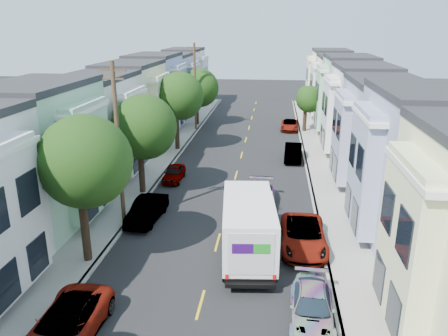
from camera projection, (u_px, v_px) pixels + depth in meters
name	position (u px, v px, depth m)	size (l,w,h in m)	color
ground	(218.00, 242.00, 25.43)	(160.00, 160.00, 0.00)	black
road_slab	(239.00, 164.00, 39.58)	(12.00, 70.00, 0.02)	black
curb_left	(174.00, 161.00, 40.23)	(0.30, 70.00, 0.15)	gray
curb_right	(307.00, 166.00, 38.90)	(0.30, 70.00, 0.15)	gray
sidewalk_left	(160.00, 161.00, 40.37)	(2.60, 70.00, 0.15)	gray
sidewalk_right	(321.00, 167.00, 38.75)	(2.60, 70.00, 0.15)	gray
centerline	(239.00, 165.00, 39.58)	(0.12, 70.00, 0.01)	gold
townhouse_row_left	(120.00, 160.00, 40.81)	(5.00, 70.00, 8.50)	#999DB8
townhouse_row_right	(365.00, 169.00, 38.36)	(5.00, 70.00, 8.50)	#999DB8
tree_b	(83.00, 162.00, 21.60)	(4.70, 4.70, 7.99)	black
tree_c	(143.00, 127.00, 31.23)	(4.70, 4.70, 7.45)	black
tree_d	(179.00, 96.00, 42.53)	(4.70, 4.70, 7.81)	black
tree_e	(199.00, 88.00, 53.60)	(4.70, 4.70, 7.05)	black
tree_far_r	(308.00, 100.00, 50.45)	(3.10, 3.10, 5.43)	black
utility_pole_near	(118.00, 145.00, 26.40)	(1.60, 0.26, 10.00)	#42301E
utility_pole_far	(195.00, 87.00, 50.93)	(1.60, 0.26, 10.00)	#42301E
fedex_truck	(248.00, 226.00, 23.28)	(2.68, 6.97, 3.34)	silver
lead_sedan	(258.00, 198.00, 29.86)	(2.13, 5.07, 1.52)	black
parked_left_b	(66.00, 326.00, 17.27)	(2.41, 5.22, 1.45)	#0B133D
parked_left_c	(147.00, 210.00, 28.03)	(1.55, 4.38, 1.46)	#ACACAC
parked_left_d	(174.00, 173.00, 35.37)	(1.44, 3.77, 1.22)	#5E0512
parked_right_a	(312.00, 307.00, 18.50)	(1.85, 4.40, 1.32)	slate
parked_right_b	(303.00, 236.00, 24.59)	(2.47, 5.35, 1.49)	white
parked_right_c	(293.00, 152.00, 40.67)	(1.57, 4.44, 1.48)	black
parked_right_d	(290.00, 125.00, 52.37)	(2.03, 4.41, 1.23)	#121E40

